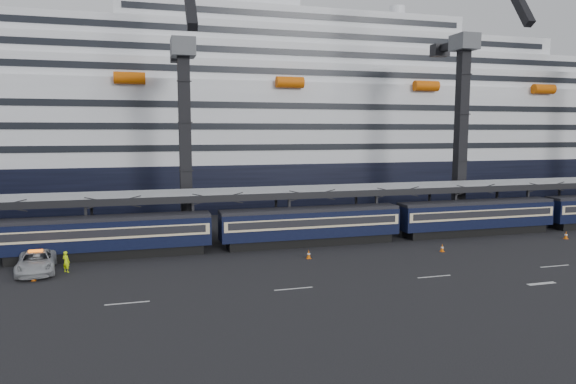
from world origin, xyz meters
name	(u,v)px	position (x,y,z in m)	size (l,w,h in m)	color
ground	(430,263)	(0.00, 0.00, 0.00)	(260.00, 260.00, 0.00)	black
lane_markings	(548,271)	(8.15, -5.23, 0.01)	(111.00, 4.27, 0.02)	beige
train	(341,223)	(-4.65, 10.00, 2.20)	(133.05, 3.00, 4.05)	black
canopy	(366,189)	(0.00, 14.00, 5.25)	(130.00, 6.25, 5.53)	#94989C
cruise_ship	(284,128)	(-1.08, 45.99, 12.34)	(214.09, 28.84, 34.00)	black
crane_dark_near	(185,130)	(-20.00, 18.59, 11.93)	(4.50, 17.75, 35.08)	#45484C
crane_dark_mid	(463,119)	(15.00, 17.59, 13.36)	(4.50, 18.24, 39.64)	#45484C
pickup_truck	(36,262)	(-33.55, 6.25, 0.89)	(2.95, 6.39, 1.78)	#A0A3A7
worker	(66,262)	(-31.15, 5.61, 0.91)	(0.66, 0.43, 1.81)	#D4FF0D
traffic_cone_a	(31,267)	(-34.04, 6.64, 0.37)	(0.38, 0.38, 0.76)	#DC5A06
traffic_cone_b	(34,276)	(-33.31, 3.64, 0.35)	(0.35, 0.35, 0.70)	#DC5A06
traffic_cone_c	(309,254)	(-10.02, 4.50, 0.42)	(0.42, 0.42, 0.84)	#DC5A06
traffic_cone_d	(442,248)	(3.53, 3.55, 0.39)	(0.40, 0.40, 0.80)	#DC5A06
traffic_cone_e	(566,235)	(20.09, 5.18, 0.43)	(0.44, 0.44, 0.87)	#DC5A06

